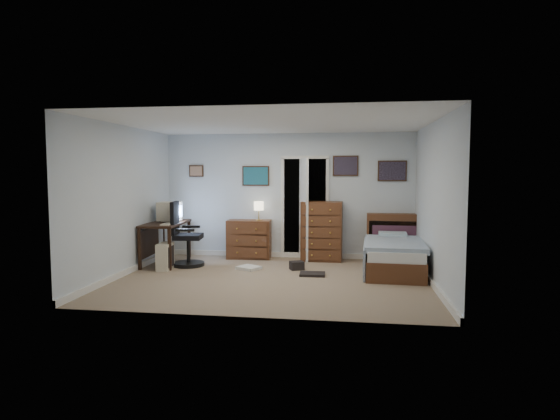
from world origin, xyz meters
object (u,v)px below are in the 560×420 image
Objects in this scene: low_dresser at (249,239)px; bed at (393,256)px; office_chair at (185,241)px; computer_desk at (161,232)px; tall_dresser at (322,231)px.

low_dresser is 0.46× the size of bed.
low_dresser is at bearing 35.50° from office_chair.
office_chair is (0.53, -0.18, -0.14)m from computer_desk.
computer_desk is at bearing -164.71° from tall_dresser.
office_chair is 2.63m from tall_dresser.
bed is at bearing -7.51° from office_chair.
low_dresser is 1.47m from tall_dresser.
low_dresser reaches higher than bed.
computer_desk is 1.61× the size of low_dresser.
low_dresser is (1.01, 0.93, -0.08)m from office_chair.
bed is at bearing -22.41° from low_dresser.
office_chair reaches higher than bed.
office_chair is at bearing -177.42° from bed.
low_dresser is at bearing 22.21° from computer_desk.
office_chair is 1.38m from low_dresser.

